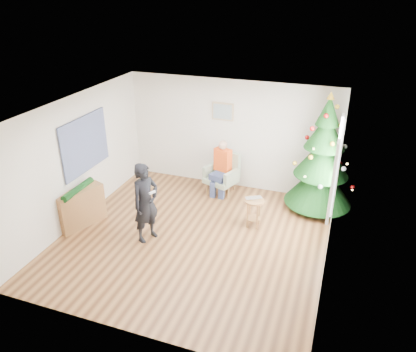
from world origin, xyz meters
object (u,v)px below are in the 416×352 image
at_px(armchair, 222,178).
at_px(christmas_tree, 322,159).
at_px(stool, 254,213).
at_px(standing_man, 146,203).
at_px(console, 81,208).

bearing_deg(armchair, christmas_tree, 19.44).
relative_size(stool, armchair, 0.63).
distance_m(armchair, standing_man, 2.51).
relative_size(armchair, console, 0.97).
bearing_deg(stool, armchair, 130.75).
relative_size(stool, standing_man, 0.38).
bearing_deg(standing_man, stool, -35.57).
distance_m(armchair, console, 3.27).
height_order(christmas_tree, armchair, christmas_tree).
distance_m(stool, armchair, 1.61).
relative_size(armchair, standing_man, 0.61).
bearing_deg(console, stool, 39.43).
height_order(stool, armchair, armchair).
bearing_deg(armchair, standing_man, -88.91).
relative_size(standing_man, console, 1.59).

